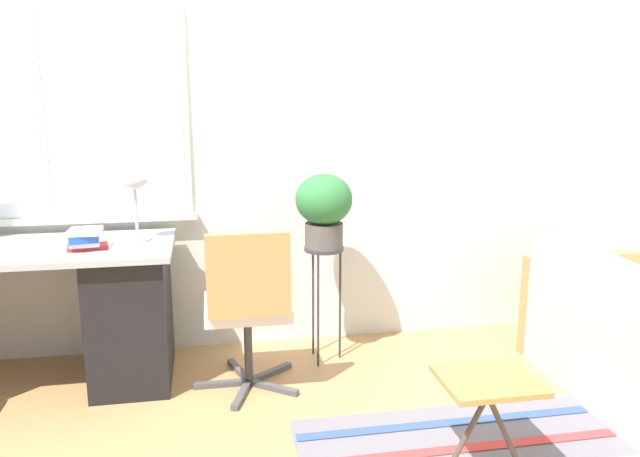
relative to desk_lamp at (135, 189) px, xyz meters
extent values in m
plane|color=tan|center=(-0.03, -0.40, -1.04)|extent=(14.00, 14.00, 0.00)
cube|color=silver|center=(-0.03, 0.35, 0.31)|extent=(9.00, 0.06, 2.70)
cube|color=silver|center=(-0.10, 0.31, 0.38)|extent=(0.77, 0.02, 1.20)
cube|color=white|center=(-0.10, 0.30, 0.38)|extent=(0.70, 0.01, 1.13)
cube|color=silver|center=(-0.49, 0.31, -0.21)|extent=(1.60, 0.11, 0.04)
cube|color=black|center=(-0.05, -0.06, -0.67)|extent=(0.40, 0.59, 0.73)
cylinder|color=#ADADB2|center=(0.00, 0.00, -0.27)|extent=(0.14, 0.14, 0.01)
cylinder|color=#ADADB2|center=(0.00, 0.00, -0.12)|extent=(0.02, 0.02, 0.28)
ellipsoid|color=#ADADB2|center=(0.00, 0.00, 0.05)|extent=(0.14, 0.14, 0.09)
cube|color=red|center=(-0.23, -0.15, -0.27)|extent=(0.21, 0.14, 0.02)
cube|color=white|center=(-0.24, -0.17, -0.24)|extent=(0.15, 0.12, 0.02)
cube|color=#2851B2|center=(-0.25, -0.15, -0.21)|extent=(0.17, 0.18, 0.04)
cube|color=white|center=(-0.24, -0.16, -0.18)|extent=(0.16, 0.17, 0.02)
cube|color=#47474C|center=(0.41, -0.26, -1.03)|extent=(0.30, 0.04, 0.03)
cube|color=#47474C|center=(0.51, -0.40, -1.03)|extent=(0.13, 0.29, 0.03)
cube|color=#47474C|center=(0.68, -0.35, -1.03)|extent=(0.26, 0.21, 0.03)
cube|color=#47474C|center=(0.68, -0.17, -1.03)|extent=(0.26, 0.20, 0.03)
cube|color=#47474C|center=(0.51, -0.12, -1.03)|extent=(0.12, 0.29, 0.03)
cylinder|color=#333338|center=(0.56, -0.26, -0.82)|extent=(0.04, 0.04, 0.38)
cube|color=silver|center=(0.56, -0.26, -0.60)|extent=(0.45, 0.42, 0.06)
cube|color=#B2844C|center=(0.55, -0.48, -0.36)|extent=(0.41, 0.04, 0.42)
cube|color=beige|center=(2.27, -0.81, -0.45)|extent=(0.16, 1.22, 0.34)
cube|color=#A87F4C|center=(2.55, -0.15, -0.74)|extent=(0.72, 0.09, 0.60)
cylinder|color=#333338|center=(1.01, -0.01, -0.37)|extent=(0.23, 0.23, 0.02)
cylinder|color=#333338|center=(1.11, -0.01, -0.71)|extent=(0.01, 0.01, 0.66)
cylinder|color=#333338|center=(0.97, 0.08, -0.71)|extent=(0.01, 0.01, 0.66)
cylinder|color=#333338|center=(0.97, -0.09, -0.71)|extent=(0.01, 0.01, 0.66)
cylinder|color=#514C47|center=(1.01, -0.01, -0.29)|extent=(0.22, 0.22, 0.14)
ellipsoid|color=#2D7038|center=(1.01, -0.01, -0.08)|extent=(0.32, 0.32, 0.29)
cube|color=slate|center=(1.45, -1.06, -1.04)|extent=(1.47, 0.76, 0.01)
cube|color=#C63838|center=(1.45, -1.06, -1.03)|extent=(1.45, 0.06, 0.00)
cube|color=#334C99|center=(1.45, -0.84, -1.03)|extent=(1.45, 0.06, 0.00)
cube|color=olive|center=(1.47, -1.20, -0.64)|extent=(0.39, 0.33, 0.02)
cylinder|color=#4C3D2D|center=(1.40, -1.20, -0.85)|extent=(0.21, 0.02, 0.40)
cylinder|color=#4C3D2D|center=(1.54, -1.20, -0.85)|extent=(0.21, 0.02, 0.40)
camera|label=1|loc=(0.37, -3.37, 0.51)|focal=35.00mm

